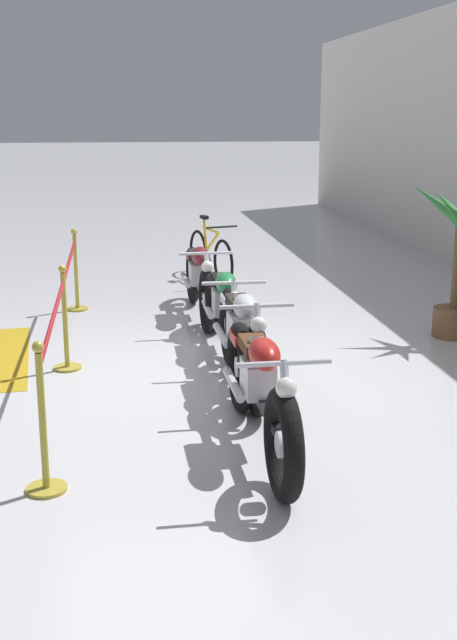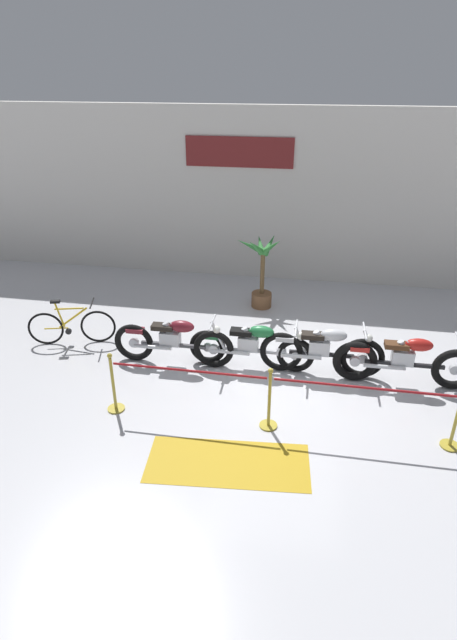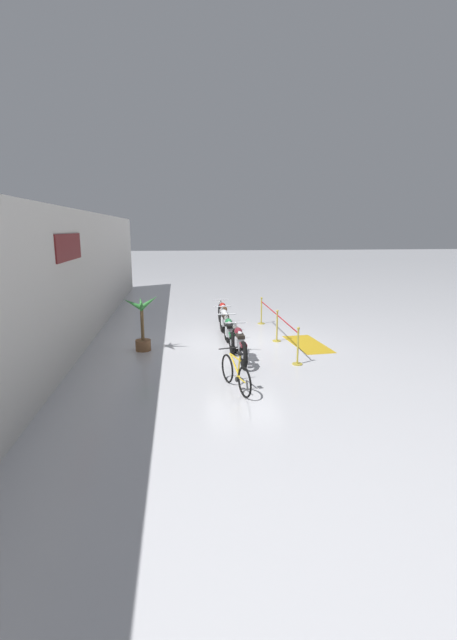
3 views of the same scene
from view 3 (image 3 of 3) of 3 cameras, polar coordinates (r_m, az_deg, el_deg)
name	(u,v)px [view 3 (image 3 of 3)]	position (r m, az deg, el deg)	size (l,w,h in m)	color
ground_plane	(244,341)	(14.12, 2.08, -2.85)	(120.00, 120.00, 0.00)	silver
back_wall	(79,280)	(13.90, -19.31, 5.07)	(28.00, 0.29, 4.20)	silver
motorcycle_maroon_0	(239,344)	(11.99, 1.44, -3.22)	(2.27, 0.62, 0.95)	black
motorcycle_green_1	(229,333)	(13.36, 0.09, -1.70)	(2.30, 0.62, 0.92)	black
motorcycle_silver_2	(225,323)	(14.57, -0.50, -0.40)	(2.20, 0.62, 0.97)	black
motorcycle_red_3	(223,315)	(15.96, -0.71, 0.64)	(2.43, 0.62, 0.96)	black
bicycle	(236,374)	(9.88, 0.96, -7.20)	(1.67, 0.60, 0.95)	black
potted_palm_left_of_row	(142,323)	(13.09, -11.47, -0.35)	(1.02, 1.11, 1.79)	brown
stanchion_far_left	(285,329)	(13.10, 7.51, -1.18)	(5.24, 0.28, 1.05)	gold
stanchion_mid_left	(277,331)	(14.13, 6.47, -1.42)	(0.28, 0.28, 1.05)	gold
stanchion_mid_right	(261,315)	(16.68, 4.40, 0.71)	(0.28, 0.28, 1.05)	gold
floor_banner	(308,344)	(14.00, 10.50, -3.16)	(2.29, 0.95, 0.01)	#B78E19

